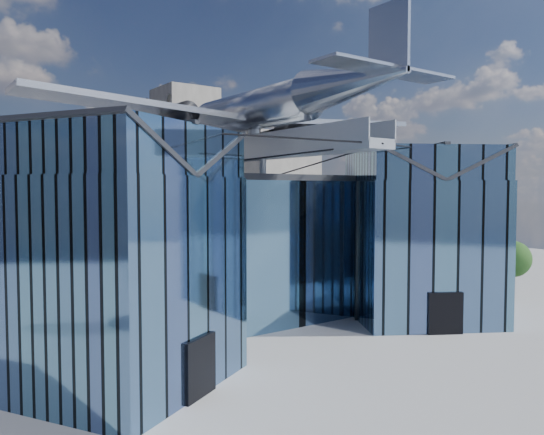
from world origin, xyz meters
TOP-DOWN VIEW (x-y plane):
  - ground_plane at (0.00, 0.00)m, footprint 120.00×120.00m
  - museum at (0.00, 5.82)m, footprint 32.88×24.50m
  - bg_towers at (1.45, 50.49)m, footprint 77.00×24.50m
  - tree_plaza_e at (22.58, -0.70)m, footprint 3.94×3.94m
  - tree_side_e at (31.94, 8.42)m, footprint 4.80×4.80m

SIDE VIEW (x-z plane):
  - ground_plane at x=0.00m, z-range 0.00..0.00m
  - tree_plaza_e at x=22.58m, z-range 0.83..5.53m
  - tree_side_e at x=31.94m, z-range 1.07..7.09m
  - museum at x=0.00m, z-range -3.26..14.34m
  - bg_towers at x=1.45m, z-range -2.99..23.01m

